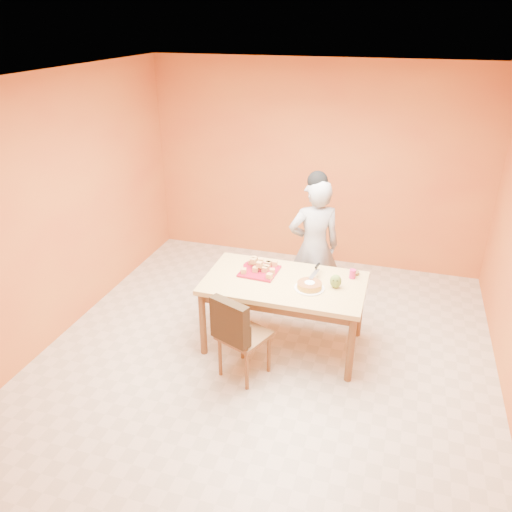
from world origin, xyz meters
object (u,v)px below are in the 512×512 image
(dining_chair, at_px, (244,334))
(person, at_px, (314,248))
(pastry_platter, at_px, (259,271))
(magenta_glass, at_px, (352,274))
(red_dinner_plate, at_px, (255,266))
(dining_table, at_px, (284,289))
(egg_ornament, at_px, (336,281))
(sponge_cake, at_px, (309,285))
(checker_tin, at_px, (355,273))

(dining_chair, xyz_separation_m, person, (0.39, 1.37, 0.34))
(pastry_platter, relative_size, magenta_glass, 3.95)
(magenta_glass, bearing_deg, red_dinner_plate, -177.40)
(dining_table, height_order, person, person)
(egg_ornament, bearing_deg, magenta_glass, 78.85)
(person, height_order, sponge_cake, person)
(person, relative_size, egg_ornament, 11.35)
(person, relative_size, checker_tin, 17.37)
(pastry_platter, xyz_separation_m, magenta_glass, (0.93, 0.15, 0.04))
(checker_tin, bearing_deg, person, 140.01)
(red_dinner_plate, xyz_separation_m, checker_tin, (1.02, 0.14, 0.01))
(pastry_platter, distance_m, sponge_cake, 0.59)
(sponge_cake, relative_size, checker_tin, 2.60)
(pastry_platter, xyz_separation_m, egg_ornament, (0.80, -0.09, 0.06))
(pastry_platter, height_order, red_dinner_plate, pastry_platter)
(magenta_glass, bearing_deg, dining_chair, -135.78)
(sponge_cake, height_order, magenta_glass, magenta_glass)
(dining_table, bearing_deg, magenta_glass, 22.17)
(dining_table, distance_m, dining_chair, 0.67)
(red_dinner_plate, height_order, sponge_cake, sponge_cake)
(checker_tin, bearing_deg, dining_chair, -133.37)
(pastry_platter, bearing_deg, sponge_cake, -18.75)
(egg_ornament, height_order, magenta_glass, egg_ornament)
(dining_chair, height_order, red_dinner_plate, dining_chair)
(egg_ornament, distance_m, magenta_glass, 0.28)
(dining_chair, bearing_deg, sponge_cake, 67.07)
(dining_chair, distance_m, sponge_cake, 0.79)
(pastry_platter, height_order, egg_ornament, egg_ornament)
(person, xyz_separation_m, pastry_platter, (-0.44, -0.67, -0.03))
(pastry_platter, distance_m, red_dinner_plate, 0.13)
(dining_chair, bearing_deg, egg_ornament, 61.08)
(egg_ornament, bearing_deg, sponge_cake, -140.49)
(dining_table, xyz_separation_m, dining_chair, (-0.24, -0.59, -0.20))
(magenta_glass, bearing_deg, pastry_platter, -170.75)
(pastry_platter, xyz_separation_m, sponge_cake, (0.56, -0.19, 0.03))
(pastry_platter, xyz_separation_m, red_dinner_plate, (-0.08, 0.11, -0.00))
(red_dinner_plate, bearing_deg, dining_chair, -80.69)
(person, height_order, pastry_platter, person)
(person, distance_m, sponge_cake, 0.87)
(person, bearing_deg, egg_ornament, 91.38)
(egg_ornament, bearing_deg, dining_chair, -123.42)
(dining_chair, xyz_separation_m, magenta_glass, (0.88, 0.86, 0.34))
(dining_chair, xyz_separation_m, egg_ornament, (0.75, 0.61, 0.36))
(person, relative_size, sponge_cake, 6.68)
(magenta_glass, height_order, checker_tin, magenta_glass)
(magenta_glass, bearing_deg, dining_table, -157.83)
(person, bearing_deg, red_dinner_plate, 23.27)
(egg_ornament, height_order, checker_tin, egg_ornament)
(red_dinner_plate, xyz_separation_m, egg_ornament, (0.88, -0.20, 0.06))
(dining_chair, distance_m, egg_ornament, 1.03)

